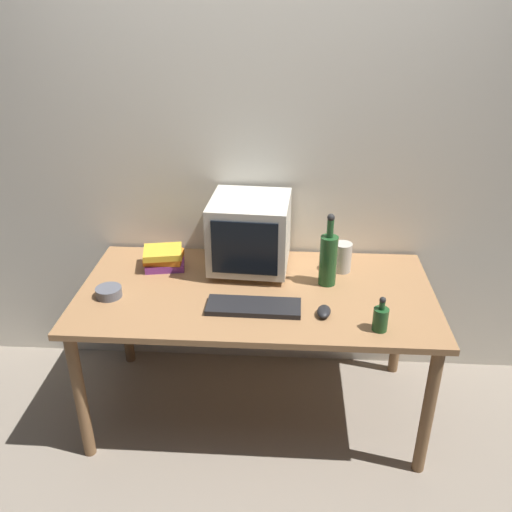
# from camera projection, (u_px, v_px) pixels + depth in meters

# --- Properties ---
(ground_plane) EXTENTS (6.00, 6.00, 0.00)m
(ground_plane) POSITION_uv_depth(u_px,v_px,m) (256.00, 407.00, 2.90)
(ground_plane) COLOR gray
(back_wall) EXTENTS (4.00, 0.08, 2.50)m
(back_wall) POSITION_uv_depth(u_px,v_px,m) (262.00, 153.00, 2.77)
(back_wall) COLOR silver
(back_wall) RESTS_ON ground
(desk) EXTENTS (1.68, 0.84, 0.72)m
(desk) POSITION_uv_depth(u_px,v_px,m) (256.00, 304.00, 2.61)
(desk) COLOR #9E7047
(desk) RESTS_ON ground
(crt_monitor) EXTENTS (0.40, 0.41, 0.37)m
(crt_monitor) POSITION_uv_depth(u_px,v_px,m) (250.00, 233.00, 2.69)
(crt_monitor) COLOR beige
(crt_monitor) RESTS_ON desk
(keyboard) EXTENTS (0.42, 0.16, 0.02)m
(keyboard) POSITION_uv_depth(u_px,v_px,m) (253.00, 307.00, 2.42)
(keyboard) COLOR black
(keyboard) RESTS_ON desk
(computer_mouse) EXTENTS (0.07, 0.11, 0.04)m
(computer_mouse) POSITION_uv_depth(u_px,v_px,m) (324.00, 311.00, 2.37)
(computer_mouse) COLOR black
(computer_mouse) RESTS_ON desk
(bottle_tall) EXTENTS (0.08, 0.08, 0.36)m
(bottle_tall) POSITION_uv_depth(u_px,v_px,m) (328.00, 258.00, 2.57)
(bottle_tall) COLOR #1E4C23
(bottle_tall) RESTS_ON desk
(bottle_short) EXTENTS (0.06, 0.06, 0.16)m
(bottle_short) POSITION_uv_depth(u_px,v_px,m) (381.00, 318.00, 2.25)
(bottle_short) COLOR #1E4C23
(bottle_short) RESTS_ON desk
(book_stack) EXTENTS (0.22, 0.19, 0.10)m
(book_stack) POSITION_uv_depth(u_px,v_px,m) (164.00, 258.00, 2.76)
(book_stack) COLOR #843893
(book_stack) RESTS_ON desk
(cd_spindle) EXTENTS (0.12, 0.12, 0.04)m
(cd_spindle) POSITION_uv_depth(u_px,v_px,m) (109.00, 292.00, 2.51)
(cd_spindle) COLOR #595B66
(cd_spindle) RESTS_ON desk
(metal_canister) EXTENTS (0.09, 0.09, 0.15)m
(metal_canister) POSITION_uv_depth(u_px,v_px,m) (342.00, 257.00, 2.71)
(metal_canister) COLOR #B7B2A8
(metal_canister) RESTS_ON desk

